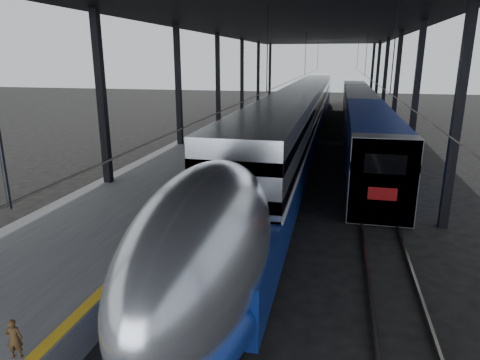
% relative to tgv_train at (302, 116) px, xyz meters
% --- Properties ---
extents(ground, '(160.00, 160.00, 0.00)m').
position_rel_tgv_train_xyz_m(ground, '(-2.00, -23.44, -2.12)').
color(ground, black).
rests_on(ground, ground).
extents(platform, '(6.00, 80.00, 1.00)m').
position_rel_tgv_train_xyz_m(platform, '(-5.50, -3.44, -1.62)').
color(platform, '#4C4C4F').
rests_on(platform, ground).
extents(yellow_strip, '(0.30, 80.00, 0.01)m').
position_rel_tgv_train_xyz_m(yellow_strip, '(-2.70, -3.44, -1.11)').
color(yellow_strip, gold).
rests_on(yellow_strip, platform).
extents(rails, '(6.52, 80.00, 0.16)m').
position_rel_tgv_train_xyz_m(rails, '(2.50, -3.44, -2.04)').
color(rails, slate).
rests_on(rails, ground).
extents(canopy, '(18.00, 75.00, 9.47)m').
position_rel_tgv_train_xyz_m(canopy, '(-0.10, -3.44, 7.00)').
color(canopy, black).
rests_on(canopy, ground).
extents(tgv_train, '(3.16, 65.20, 4.52)m').
position_rel_tgv_train_xyz_m(tgv_train, '(0.00, 0.00, 0.00)').
color(tgv_train, '#B8BABF').
rests_on(tgv_train, ground).
extents(second_train, '(2.75, 56.05, 3.79)m').
position_rel_tgv_train_xyz_m(second_train, '(5.00, 8.18, -0.20)').
color(second_train, navy).
rests_on(second_train, ground).
extents(child, '(0.37, 0.31, 0.87)m').
position_rel_tgv_train_xyz_m(child, '(-3.04, -30.55, -0.68)').
color(child, '#432D16').
rests_on(child, platform).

